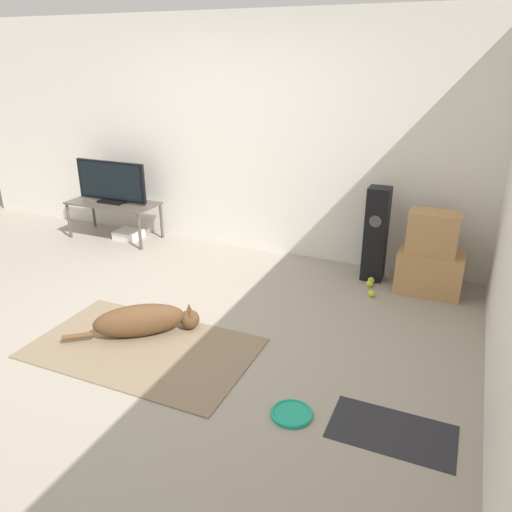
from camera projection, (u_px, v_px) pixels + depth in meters
The scene contains 15 objects.
ground_plane at pixel (149, 330), 4.14m from camera, with size 12.00×12.00×0.00m, color #9E9384.
wall_back at pixel (251, 138), 5.45m from camera, with size 8.00×0.06×2.55m.
area_rug at pixel (143, 348), 3.88m from camera, with size 1.71×1.02×0.01m.
dog at pixel (143, 320), 4.01m from camera, with size 0.88×0.72×0.27m.
frisbee at pixel (292, 414), 3.16m from camera, with size 0.27×0.27×0.03m.
cardboard_box_lower at pixel (429, 272), 4.74m from camera, with size 0.60×0.36×0.40m.
cardboard_box_upper at pixel (433, 233), 4.60m from camera, with size 0.45×0.27×0.39m.
floor_speaker at pixel (376, 234), 4.92m from camera, with size 0.21×0.22×0.95m.
tv_stand at pixel (113, 206), 6.07m from camera, with size 1.11×0.51×0.46m.
tv at pixel (111, 182), 5.97m from camera, with size 0.95×0.20×0.50m.
tennis_ball_by_boxes at pixel (370, 284), 4.89m from camera, with size 0.07×0.07×0.07m.
tennis_ball_near_speaker at pixel (371, 294), 4.69m from camera, with size 0.07×0.07×0.07m.
tennis_ball_loose_on_carpet at pixel (371, 280), 4.97m from camera, with size 0.07×0.07×0.07m.
game_console at pixel (129, 234), 6.18m from camera, with size 0.31×0.27×0.10m.
door_mat at pixel (392, 431), 3.02m from camera, with size 0.75×0.42×0.01m.
Camera 1 is at (2.26, -2.95, 2.13)m, focal length 35.00 mm.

